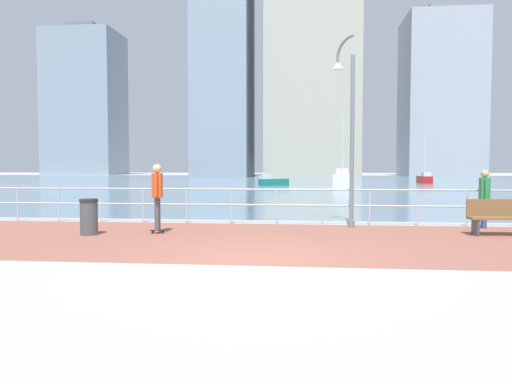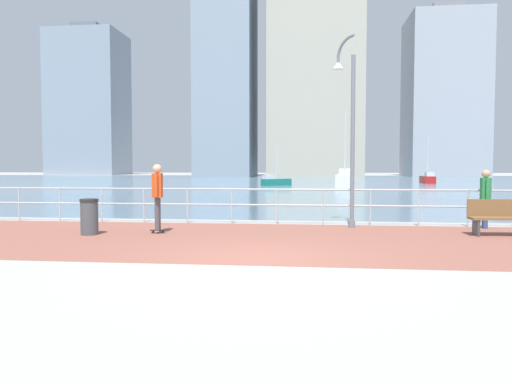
# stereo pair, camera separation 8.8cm
# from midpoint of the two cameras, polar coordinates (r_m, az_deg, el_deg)

# --- Properties ---
(ground) EXTENTS (220.00, 220.00, 0.00)m
(ground) POSITION_cam_midpoint_polar(r_m,az_deg,el_deg) (48.74, 4.85, 0.93)
(ground) COLOR #ADAAA5
(brick_paving) EXTENTS (28.00, 6.15, 0.01)m
(brick_paving) POSITION_cam_midpoint_polar(r_m,az_deg,el_deg) (11.39, 1.33, -5.75)
(brick_paving) COLOR #935647
(brick_paving) RESTS_ON ground
(harbor_water) EXTENTS (180.00, 88.00, 0.00)m
(harbor_water) POSITION_cam_midpoint_polar(r_m,az_deg,el_deg) (59.33, 5.04, 1.30)
(harbor_water) COLOR slate
(harbor_water) RESTS_ON ground
(waterfront_railing) EXTENTS (25.25, 0.06, 1.09)m
(waterfront_railing) POSITION_cam_midpoint_polar(r_m,az_deg,el_deg) (14.36, 2.31, -0.93)
(waterfront_railing) COLOR #B2BCC1
(waterfront_railing) RESTS_ON ground
(lamppost) EXTENTS (0.68, 0.64, 5.51)m
(lamppost) POSITION_cam_midpoint_polar(r_m,az_deg,el_deg) (13.92, 10.89, 8.35)
(lamppost) COLOR slate
(lamppost) RESTS_ON ground
(skateboarder) EXTENTS (0.41, 0.56, 1.82)m
(skateboarder) POSITION_cam_midpoint_polar(r_m,az_deg,el_deg) (12.60, -12.08, 0.05)
(skateboarder) COLOR black
(skateboarder) RESTS_ON ground
(bystander) EXTENTS (0.28, 0.56, 1.67)m
(bystander) POSITION_cam_midpoint_polar(r_m,az_deg,el_deg) (14.85, 25.80, -0.20)
(bystander) COLOR #384C7A
(bystander) RESTS_ON ground
(trash_bin) EXTENTS (0.46, 0.46, 0.93)m
(trash_bin) POSITION_cam_midpoint_polar(r_m,az_deg,el_deg) (12.82, -19.78, -2.85)
(trash_bin) COLOR #474C51
(trash_bin) RESTS_ON ground
(park_bench) EXTENTS (1.62, 0.50, 0.92)m
(park_bench) POSITION_cam_midpoint_polar(r_m,az_deg,el_deg) (13.47, 27.35, -2.70)
(park_bench) COLOR brown
(park_bench) RESTS_ON ground
(sailboat_gray) EXTENTS (1.99, 5.09, 6.98)m
(sailboat_gray) POSITION_cam_midpoint_polar(r_m,az_deg,el_deg) (43.84, 10.34, 1.54)
(sailboat_gray) COLOR white
(sailboat_gray) RESTS_ON ground
(sailboat_ivory) EXTENTS (1.35, 3.73, 5.15)m
(sailboat_ivory) POSITION_cam_midpoint_polar(r_m,az_deg,el_deg) (55.26, 19.71, 1.52)
(sailboat_ivory) COLOR #B21E1E
(sailboat_ivory) RESTS_ON ground
(sailboat_white) EXTENTS (2.93, 2.58, 4.21)m
(sailboat_white) POSITION_cam_midpoint_polar(r_m,az_deg,el_deg) (45.36, 2.00, 1.30)
(sailboat_white) COLOR #197266
(sailboat_white) RESTS_ON ground
(tower_glass) EXTENTS (17.52, 14.26, 45.99)m
(tower_glass) POSITION_cam_midpoint_polar(r_m,az_deg,el_deg) (93.93, 6.79, 15.52)
(tower_glass) COLOR #B2AD99
(tower_glass) RESTS_ON ground
(tower_steel) EXTENTS (14.69, 13.17, 34.03)m
(tower_steel) POSITION_cam_midpoint_polar(r_m,az_deg,el_deg) (104.08, 21.44, 10.76)
(tower_steel) COLOR #A3A8B2
(tower_steel) RESTS_ON ground
(tower_slate) EXTENTS (17.04, 13.06, 36.71)m
(tower_slate) POSITION_cam_midpoint_polar(r_m,az_deg,el_deg) (125.24, -20.01, 10.04)
(tower_slate) COLOR #8493A3
(tower_slate) RESTS_ON ground
(tower_concrete) EXTENTS (10.51, 13.95, 49.25)m
(tower_concrete) POSITION_cam_midpoint_polar(r_m,az_deg,el_deg) (93.92, -3.99, 16.55)
(tower_concrete) COLOR #8493A3
(tower_concrete) RESTS_ON ground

